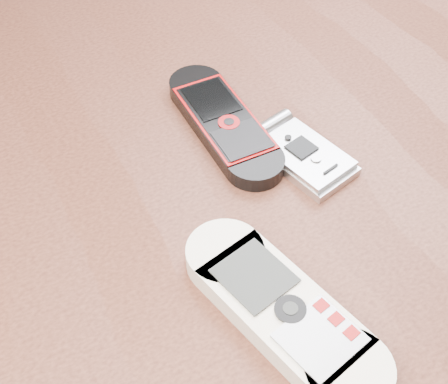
{
  "coord_description": "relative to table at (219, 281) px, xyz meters",
  "views": [
    {
      "loc": [
        -0.14,
        -0.27,
        1.11
      ],
      "look_at": [
        0.01,
        0.0,
        0.76
      ],
      "focal_mm": 50.0,
      "sensor_mm": 36.0,
      "label": 1
    }
  ],
  "objects": [
    {
      "name": "table",
      "position": [
        0.0,
        0.0,
        0.0
      ],
      "size": [
        1.2,
        0.8,
        0.75
      ],
      "color": "black",
      "rests_on": "ground"
    },
    {
      "name": "motorola_razr",
      "position": [
        0.08,
        0.01,
        0.11
      ],
      "size": [
        0.07,
        0.1,
        0.01
      ],
      "primitive_type": "cube",
      "rotation": [
        0.0,
        0.0,
        0.23
      ],
      "color": "#B9B9BE",
      "rests_on": "table"
    },
    {
      "name": "nokia_white",
      "position": [
        -0.01,
        -0.11,
        0.11
      ],
      "size": [
        0.09,
        0.17,
        0.02
      ],
      "primitive_type": "cube",
      "rotation": [
        0.0,
        0.0,
        0.22
      ],
      "color": "white",
      "rests_on": "table"
    },
    {
      "name": "nokia_black_red",
      "position": [
        0.04,
        0.07,
        0.11
      ],
      "size": [
        0.05,
        0.16,
        0.02
      ],
      "primitive_type": "cube",
      "rotation": [
        0.0,
        0.0,
        -0.01
      ],
      "color": "black",
      "rests_on": "table"
    }
  ]
}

